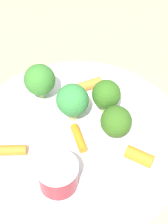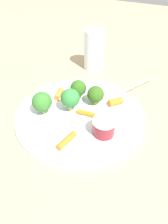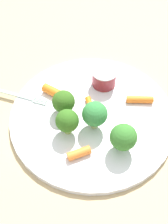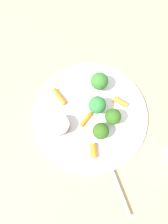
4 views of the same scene
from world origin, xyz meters
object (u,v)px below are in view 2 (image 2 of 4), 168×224
object	(u,v)px
broccoli_floret_3	(70,98)
carrot_stick_1	(67,141)
carrot_stick_0	(86,113)
broccoli_floret_2	(42,102)
broccoli_floret_1	(96,94)
sauce_cup	(104,127)
drinking_glass	(94,50)
fork	(131,88)
plate	(80,115)
broccoli_floret_0	(78,88)
carrot_stick_2	(115,102)
carrot_stick_3	(59,94)

from	to	relation	value
broccoli_floret_3	carrot_stick_1	distance (m)	0.11
broccoli_floret_3	carrot_stick_0	bearing A→B (deg)	90.04
carrot_stick_0	broccoli_floret_2	bearing A→B (deg)	-67.77
broccoli_floret_1	broccoli_floret_3	size ratio (longest dim) A/B	0.83
sauce_cup	broccoli_floret_1	world-z (taller)	broccoli_floret_1
drinking_glass	carrot_stick_0	bearing A→B (deg)	20.66
carrot_stick_1	fork	xyz separation A→B (m)	(-0.26, 0.06, -0.01)
broccoli_floret_1	carrot_stick_0	size ratio (longest dim) A/B	1.14
plate	fork	xyz separation A→B (m)	(-0.16, 0.08, 0.01)
broccoli_floret_0	drinking_glass	xyz separation A→B (m)	(-0.20, -0.04, 0.02)
sauce_cup	broccoli_floret_3	size ratio (longest dim) A/B	0.83
sauce_cup	broccoli_floret_3	distance (m)	0.11
broccoli_floret_0	broccoli_floret_1	world-z (taller)	broccoli_floret_0
plate	carrot_stick_2	size ratio (longest dim) A/B	8.59
broccoli_floret_1	broccoli_floret_2	bearing A→B (deg)	-46.81
plate	drinking_glass	bearing A→B (deg)	-163.17
carrot_stick_1	broccoli_floret_2	bearing A→B (deg)	-120.26
broccoli_floret_2	fork	size ratio (longest dim) A/B	0.36
sauce_cup	drinking_glass	distance (m)	0.32
broccoli_floret_1	carrot_stick_1	size ratio (longest dim) A/B	0.97
sauce_cup	fork	bearing A→B (deg)	179.00
carrot_stick_0	carrot_stick_3	bearing A→B (deg)	-110.36
drinking_glass	fork	bearing A→B (deg)	61.73
carrot_stick_0	fork	bearing A→B (deg)	158.40
carrot_stick_2	fork	distance (m)	0.09
carrot_stick_1	drinking_glass	xyz separation A→B (m)	(-0.34, -0.09, 0.04)
carrot_stick_2	carrot_stick_3	world-z (taller)	carrot_stick_2
broccoli_floret_2	carrot_stick_3	world-z (taller)	broccoli_floret_2
broccoli_floret_0	carrot_stick_3	size ratio (longest dim) A/B	1.34
broccoli_floret_0	broccoli_floret_3	size ratio (longest dim) A/B	0.91
broccoli_floret_0	broccoli_floret_2	world-z (taller)	broccoli_floret_2
broccoli_floret_3	drinking_glass	bearing A→B (deg)	-168.57
broccoli_floret_3	carrot_stick_3	xyz separation A→B (m)	(-0.04, -0.06, -0.03)
broccoli_floret_3	carrot_stick_1	xyz separation A→B (m)	(0.10, 0.05, -0.03)
plate	sauce_cup	world-z (taller)	sauce_cup
broccoli_floret_3	carrot_stick_2	size ratio (longest dim) A/B	1.67
carrot_stick_2	carrot_stick_1	bearing A→B (deg)	-15.39
broccoli_floret_0	broccoli_floret_1	xyz separation A→B (m)	(-0.00, 0.05, -0.00)
sauce_cup	carrot_stick_2	distance (m)	0.11
sauce_cup	broccoli_floret_1	xyz separation A→B (m)	(-0.09, -0.06, 0.01)
carrot_stick_0	drinking_glass	distance (m)	0.27
broccoli_floret_0	drinking_glass	distance (m)	0.20
sauce_cup	carrot_stick_3	xyz separation A→B (m)	(-0.07, -0.16, -0.01)
broccoli_floret_3	carrot_stick_0	size ratio (longest dim) A/B	1.37
sauce_cup	broccoli_floret_0	xyz separation A→B (m)	(-0.09, -0.11, 0.01)
broccoli_floret_3	drinking_glass	size ratio (longest dim) A/B	0.48
broccoli_floret_1	broccoli_floret_3	xyz separation A→B (m)	(0.05, -0.04, 0.01)
carrot_stick_0	drinking_glass	bearing A→B (deg)	-159.34
sauce_cup	fork	size ratio (longest dim) A/B	0.31
plate	carrot_stick_3	distance (m)	0.09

